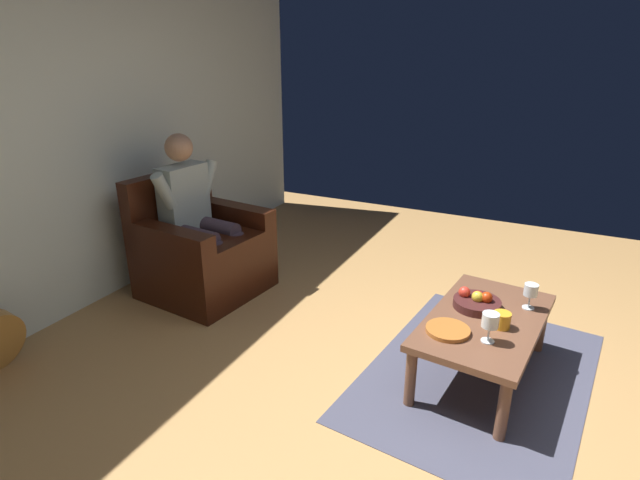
{
  "coord_description": "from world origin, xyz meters",
  "views": [
    {
      "loc": [
        2.32,
        0.25,
        1.85
      ],
      "look_at": [
        -0.53,
        -1.15,
        0.63
      ],
      "focal_mm": 28.62,
      "sensor_mm": 36.0,
      "label": 1
    }
  ],
  "objects_px": {
    "candle_jar": "(502,320)",
    "wine_glass_near": "(531,291)",
    "wine_glass_far": "(490,322)",
    "fruit_bowl": "(477,302)",
    "person_seated": "(195,210)",
    "armchair": "(201,252)",
    "decorative_dish": "(448,330)",
    "coffee_table": "(484,326)"
  },
  "relations": [
    {
      "from": "armchair",
      "to": "fruit_bowl",
      "type": "bearing_deg",
      "value": 94.11
    },
    {
      "from": "armchair",
      "to": "candle_jar",
      "type": "xyz_separation_m",
      "value": [
        0.25,
        2.28,
        0.11
      ]
    },
    {
      "from": "armchair",
      "to": "fruit_bowl",
      "type": "distance_m",
      "value": 2.12
    },
    {
      "from": "wine_glass_near",
      "to": "fruit_bowl",
      "type": "bearing_deg",
      "value": -66.26
    },
    {
      "from": "wine_glass_far",
      "to": "fruit_bowl",
      "type": "xyz_separation_m",
      "value": [
        -0.36,
        -0.12,
        -0.08
      ]
    },
    {
      "from": "coffee_table",
      "to": "fruit_bowl",
      "type": "bearing_deg",
      "value": -146.73
    },
    {
      "from": "armchair",
      "to": "decorative_dish",
      "type": "bearing_deg",
      "value": 84.13
    },
    {
      "from": "fruit_bowl",
      "to": "decorative_dish",
      "type": "height_order",
      "value": "fruit_bowl"
    },
    {
      "from": "person_seated",
      "to": "fruit_bowl",
      "type": "relative_size",
      "value": 4.47
    },
    {
      "from": "wine_glass_far",
      "to": "candle_jar",
      "type": "distance_m",
      "value": 0.2
    },
    {
      "from": "decorative_dish",
      "to": "candle_jar",
      "type": "bearing_deg",
      "value": 125.77
    },
    {
      "from": "wine_glass_near",
      "to": "candle_jar",
      "type": "distance_m",
      "value": 0.33
    },
    {
      "from": "armchair",
      "to": "fruit_bowl",
      "type": "relative_size",
      "value": 3.35
    },
    {
      "from": "coffee_table",
      "to": "fruit_bowl",
      "type": "height_order",
      "value": "fruit_bowl"
    },
    {
      "from": "coffee_table",
      "to": "candle_jar",
      "type": "relative_size",
      "value": 11.36
    },
    {
      "from": "candle_jar",
      "to": "wine_glass_far",
      "type": "bearing_deg",
      "value": -12.74
    },
    {
      "from": "armchair",
      "to": "person_seated",
      "type": "distance_m",
      "value": 0.34
    },
    {
      "from": "wine_glass_near",
      "to": "candle_jar",
      "type": "bearing_deg",
      "value": -21.05
    },
    {
      "from": "decorative_dish",
      "to": "fruit_bowl",
      "type": "bearing_deg",
      "value": 166.2
    },
    {
      "from": "person_seated",
      "to": "coffee_table",
      "type": "distance_m",
      "value": 2.24
    },
    {
      "from": "person_seated",
      "to": "candle_jar",
      "type": "xyz_separation_m",
      "value": [
        0.26,
        2.3,
        -0.24
      ]
    },
    {
      "from": "wine_glass_far",
      "to": "armchair",
      "type": "bearing_deg",
      "value": -101.0
    },
    {
      "from": "armchair",
      "to": "wine_glass_far",
      "type": "height_order",
      "value": "armchair"
    },
    {
      "from": "armchair",
      "to": "wine_glass_far",
      "type": "xyz_separation_m",
      "value": [
        0.44,
        2.24,
        0.18
      ]
    },
    {
      "from": "fruit_bowl",
      "to": "candle_jar",
      "type": "distance_m",
      "value": 0.24
    },
    {
      "from": "fruit_bowl",
      "to": "decorative_dish",
      "type": "relative_size",
      "value": 1.16
    },
    {
      "from": "wine_glass_near",
      "to": "wine_glass_far",
      "type": "distance_m",
      "value": 0.51
    },
    {
      "from": "coffee_table",
      "to": "candle_jar",
      "type": "height_order",
      "value": "candle_jar"
    },
    {
      "from": "armchair",
      "to": "coffee_table",
      "type": "bearing_deg",
      "value": 91.32
    },
    {
      "from": "armchair",
      "to": "decorative_dish",
      "type": "height_order",
      "value": "armchair"
    },
    {
      "from": "wine_glass_far",
      "to": "wine_glass_near",
      "type": "bearing_deg",
      "value": 162.02
    },
    {
      "from": "candle_jar",
      "to": "wine_glass_near",
      "type": "bearing_deg",
      "value": 158.95
    },
    {
      "from": "wine_glass_near",
      "to": "wine_glass_far",
      "type": "relative_size",
      "value": 0.94
    },
    {
      "from": "person_seated",
      "to": "wine_glass_far",
      "type": "xyz_separation_m",
      "value": [
        0.44,
        2.26,
        -0.16
      ]
    },
    {
      "from": "person_seated",
      "to": "candle_jar",
      "type": "bearing_deg",
      "value": 89.88
    },
    {
      "from": "armchair",
      "to": "wine_glass_far",
      "type": "bearing_deg",
      "value": 85.21
    },
    {
      "from": "coffee_table",
      "to": "wine_glass_far",
      "type": "height_order",
      "value": "wine_glass_far"
    },
    {
      "from": "armchair",
      "to": "candle_jar",
      "type": "bearing_deg",
      "value": 89.88
    },
    {
      "from": "wine_glass_near",
      "to": "decorative_dish",
      "type": "height_order",
      "value": "wine_glass_near"
    },
    {
      "from": "person_seated",
      "to": "candle_jar",
      "type": "relative_size",
      "value": 12.78
    },
    {
      "from": "decorative_dish",
      "to": "coffee_table",
      "type": "bearing_deg",
      "value": 147.2
    },
    {
      "from": "wine_glass_far",
      "to": "fruit_bowl",
      "type": "height_order",
      "value": "wine_glass_far"
    }
  ]
}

